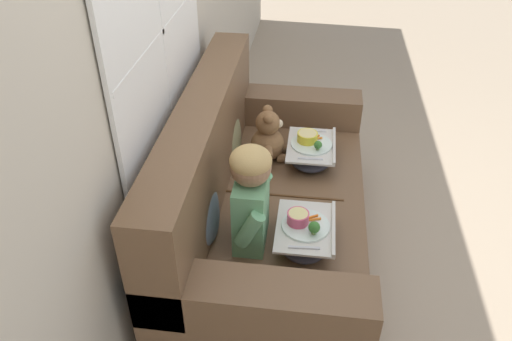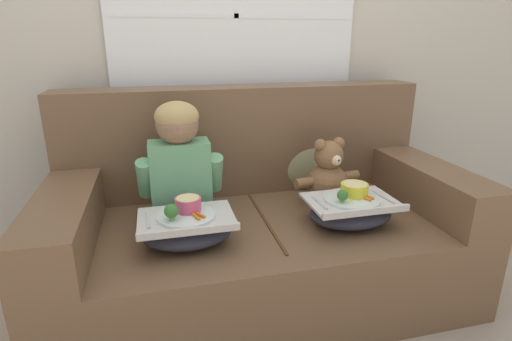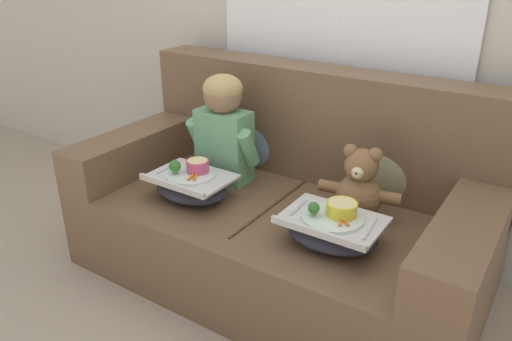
% 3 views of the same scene
% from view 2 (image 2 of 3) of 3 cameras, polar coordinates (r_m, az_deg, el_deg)
% --- Properties ---
extents(ground_plane, '(14.00, 14.00, 0.00)m').
position_cam_2_polar(ground_plane, '(2.09, 0.79, -16.54)').
color(ground_plane, tan).
extents(wall_back_with_window, '(8.00, 0.08, 2.60)m').
position_cam_2_polar(wall_back_with_window, '(2.28, -3.09, 20.95)').
color(wall_back_with_window, beige).
rests_on(wall_back_with_window, ground_plane).
extents(couch, '(1.88, 0.98, 0.96)m').
position_cam_2_polar(couch, '(1.99, 0.21, -7.36)').
color(couch, brown).
rests_on(couch, ground_plane).
extents(throw_pillow_behind_child, '(0.36, 0.17, 0.37)m').
position_cam_2_polar(throw_pillow_behind_child, '(2.06, -11.12, 0.45)').
color(throw_pillow_behind_child, slate).
rests_on(throw_pillow_behind_child, couch).
extents(throw_pillow_behind_teddy, '(0.36, 0.17, 0.37)m').
position_cam_2_polar(throw_pillow_behind_teddy, '(2.21, 7.87, 1.87)').
color(throw_pillow_behind_teddy, '#898456').
rests_on(throw_pillow_behind_teddy, couch).
extents(child_figure, '(0.38, 0.19, 0.54)m').
position_cam_2_polar(child_figure, '(1.81, -10.91, 2.07)').
color(child_figure, '#66A370').
rests_on(child_figure, couch).
extents(teddy_bear, '(0.36, 0.25, 0.33)m').
position_cam_2_polar(teddy_bear, '(2.02, 10.26, -0.75)').
color(teddy_bear, brown).
rests_on(teddy_bear, couch).
extents(lap_tray_child, '(0.38, 0.28, 0.19)m').
position_cam_2_polar(lap_tray_child, '(1.65, -9.84, -8.05)').
color(lap_tray_child, '#2D2D38').
rests_on(lap_tray_child, child_figure).
extents(lap_tray_teddy, '(0.39, 0.28, 0.18)m').
position_cam_2_polar(lap_tray_teddy, '(1.83, 13.42, -5.45)').
color(lap_tray_teddy, '#2D2D38').
rests_on(lap_tray_teddy, teddy_bear).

